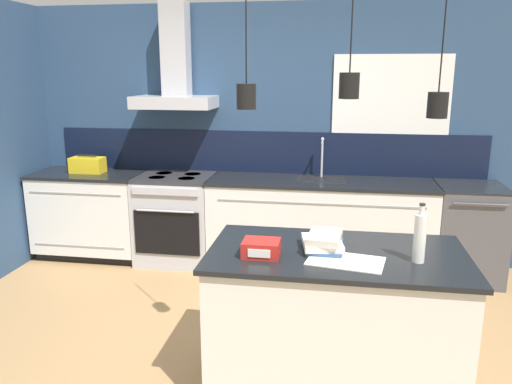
% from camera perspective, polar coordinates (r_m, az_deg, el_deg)
% --- Properties ---
extents(ground_plane, '(16.00, 16.00, 0.00)m').
position_cam_1_polar(ground_plane, '(3.71, -3.86, -18.01)').
color(ground_plane, '#A87F51').
rests_on(ground_plane, ground).
extents(wall_back, '(5.60, 2.42, 2.60)m').
position_cam_1_polar(wall_back, '(5.16, 0.37, 7.14)').
color(wall_back, navy).
rests_on(wall_back, ground_plane).
extents(counter_run_left, '(1.13, 0.64, 0.91)m').
position_cam_1_polar(counter_run_left, '(5.60, -18.25, -2.38)').
color(counter_run_left, black).
rests_on(counter_run_left, ground_plane).
extents(counter_run_sink, '(2.19, 0.64, 1.31)m').
position_cam_1_polar(counter_run_sink, '(4.99, 7.25, -3.72)').
color(counter_run_sink, black).
rests_on(counter_run_sink, ground_plane).
extents(oven_range, '(0.77, 0.66, 0.91)m').
position_cam_1_polar(oven_range, '(5.23, -9.07, -3.02)').
color(oven_range, '#B5B5BA').
rests_on(oven_range, ground_plane).
extents(dishwasher, '(0.61, 0.65, 0.91)m').
position_cam_1_polar(dishwasher, '(5.14, 22.98, -4.27)').
color(dishwasher, '#4C4C51').
rests_on(dishwasher, ground_plane).
extents(kitchen_island, '(1.51, 0.83, 0.91)m').
position_cam_1_polar(kitchen_island, '(3.18, 8.91, -14.36)').
color(kitchen_island, black).
rests_on(kitchen_island, ground_plane).
extents(bottle_on_island, '(0.07, 0.07, 0.34)m').
position_cam_1_polar(bottle_on_island, '(2.90, 18.21, -4.94)').
color(bottle_on_island, silver).
rests_on(bottle_on_island, kitchen_island).
extents(book_stack, '(0.27, 0.33, 0.10)m').
position_cam_1_polar(book_stack, '(3.00, 7.75, -5.65)').
color(book_stack, '#335684').
rests_on(book_stack, kitchen_island).
extents(red_supply_box, '(0.21, 0.17, 0.09)m').
position_cam_1_polar(red_supply_box, '(2.88, 0.60, -6.45)').
color(red_supply_box, red).
rests_on(red_supply_box, kitchen_island).
extents(paper_pile, '(0.46, 0.33, 0.01)m').
position_cam_1_polar(paper_pile, '(2.85, 10.20, -7.77)').
color(paper_pile, silver).
rests_on(paper_pile, kitchen_island).
extents(yellow_toolbox, '(0.34, 0.18, 0.19)m').
position_cam_1_polar(yellow_toolbox, '(5.48, -18.69, 2.95)').
color(yellow_toolbox, gold).
rests_on(yellow_toolbox, counter_run_left).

